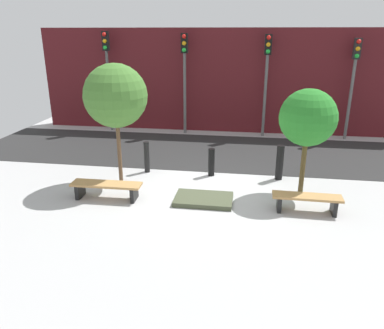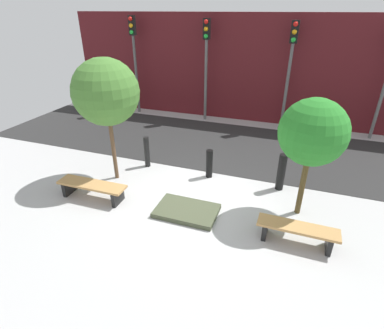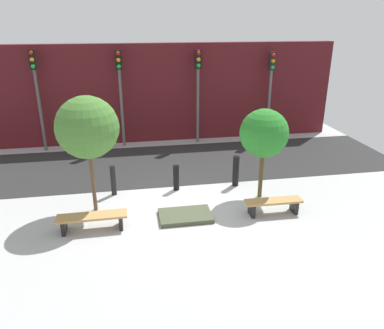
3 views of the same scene
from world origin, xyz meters
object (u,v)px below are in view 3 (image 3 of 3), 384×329
at_px(bollard_center, 236,171).
at_px(traffic_light_mid_east, 198,81).
at_px(tree_behind_right_bench, 264,134).
at_px(traffic_light_west, 36,83).
at_px(bench_right, 273,204).
at_px(bollard_left, 176,178).
at_px(planter_bed, 185,216).
at_px(bollard_far_left, 113,180).
at_px(bench_left, 92,219).
at_px(tree_behind_left_bench, 87,128).
at_px(traffic_light_east, 271,80).
at_px(traffic_light_mid_west, 120,82).

relative_size(bollard_center, traffic_light_mid_east, 0.26).
xyz_separation_m(tree_behind_right_bench, traffic_light_mid_east, (-0.89, 5.87, 0.71)).
height_order(bollard_center, traffic_light_west, traffic_light_west).
height_order(bench_right, bollard_left, bollard_left).
bearing_deg(traffic_light_mid_east, planter_bed, -103.74).
height_order(planter_bed, bollard_far_left, bollard_far_left).
bearing_deg(bench_left, bench_right, -0.80).
height_order(tree_behind_left_bench, bollard_far_left, tree_behind_left_bench).
bearing_deg(tree_behind_right_bench, bollard_center, 118.61).
xyz_separation_m(tree_behind_left_bench, bollard_far_left, (0.52, 0.96, -2.03)).
bearing_deg(bench_left, bollard_far_left, 75.14).
height_order(bench_left, bollard_left, bollard_left).
bearing_deg(planter_bed, bench_right, -4.49).
height_order(bench_right, bollard_far_left, bollard_far_left).
xyz_separation_m(bench_right, planter_bed, (-2.55, 0.20, -0.25)).
xyz_separation_m(tree_behind_left_bench, traffic_light_east, (7.54, 5.87, 0.19)).
bearing_deg(planter_bed, bollard_center, 43.12).
xyz_separation_m(planter_bed, tree_behind_right_bench, (2.55, 0.93, 2.03)).
xyz_separation_m(bench_left, traffic_light_west, (-2.44, 7.00, 2.55)).
height_order(tree_behind_left_bench, traffic_light_east, traffic_light_east).
xyz_separation_m(traffic_light_mid_east, traffic_light_east, (3.33, -0.00, -0.09)).
height_order(bollard_left, traffic_light_mid_west, traffic_light_mid_west).
height_order(tree_behind_right_bench, bollard_center, tree_behind_right_bench).
height_order(bench_left, tree_behind_left_bench, tree_behind_left_bench).
bearing_deg(bollard_far_left, bench_right, -24.62).
relative_size(bollard_far_left, traffic_light_east, 0.25).
bearing_deg(traffic_light_west, traffic_light_mid_west, -0.00).
distance_m(planter_bed, traffic_light_mid_east, 7.52).
xyz_separation_m(bench_right, bollard_center, (-0.52, 2.10, 0.21)).
bearing_deg(tree_behind_left_bench, bench_right, -12.54).
height_order(bollard_far_left, traffic_light_mid_east, traffic_light_mid_east).
height_order(bench_left, planter_bed, bench_left).
bearing_deg(traffic_light_mid_east, bollard_center, -85.80).
xyz_separation_m(bollard_far_left, traffic_light_east, (7.01, 4.91, 2.22)).
bearing_deg(bollard_center, tree_behind_left_bench, -168.12).
xyz_separation_m(traffic_light_mid_west, traffic_light_east, (6.65, -0.00, -0.11)).
height_order(bollard_far_left, bollard_left, bollard_far_left).
xyz_separation_m(bollard_far_left, traffic_light_mid_east, (3.69, 4.91, 2.31)).
height_order(planter_bed, tree_behind_left_bench, tree_behind_left_bench).
relative_size(traffic_light_mid_west, traffic_light_east, 1.04).
relative_size(planter_bed, tree_behind_left_bench, 0.44).
relative_size(bench_right, tree_behind_left_bench, 0.49).
bearing_deg(bollard_far_left, planter_bed, -43.12).
height_order(bench_left, traffic_light_mid_east, traffic_light_mid_east).
distance_m(tree_behind_left_bench, bollard_far_left, 2.31).
bearing_deg(bench_right, traffic_light_west, 137.91).
height_order(bollard_far_left, traffic_light_east, traffic_light_east).
bearing_deg(traffic_light_west, bollard_left, -44.53).
distance_m(planter_bed, bollard_center, 2.81).
xyz_separation_m(tree_behind_right_bench, bollard_center, (-0.52, 0.96, -1.57)).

